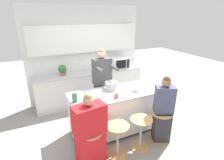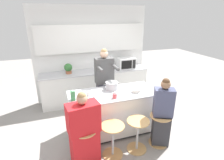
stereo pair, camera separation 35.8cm
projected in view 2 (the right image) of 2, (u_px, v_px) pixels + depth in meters
name	position (u px, v px, depth m)	size (l,w,h in m)	color
ground_plane	(113.00, 130.00, 3.93)	(16.00, 16.00, 0.00)	gray
wall_back	(92.00, 48.00, 5.06)	(3.31, 0.22, 2.70)	white
back_counter	(96.00, 86.00, 5.18)	(3.07, 0.61, 0.93)	white
kitchen_island	(113.00, 112.00, 3.76)	(1.83, 0.80, 0.94)	black
bar_stool_leftmost	(85.00, 143.00, 3.00)	(0.42, 0.42, 0.64)	tan
bar_stool_center_left	(113.00, 138.00, 3.12)	(0.42, 0.42, 0.64)	tan
bar_stool_center_right	(138.00, 133.00, 3.26)	(0.42, 0.42, 0.64)	tan
bar_stool_rightmost	(160.00, 127.00, 3.42)	(0.42, 0.42, 0.64)	tan
person_cooking	(105.00, 85.00, 4.16)	(0.43, 0.56, 1.74)	#383842
person_wrapped_blanket	(84.00, 132.00, 2.89)	(0.55, 0.36, 1.35)	red
person_seated_near	(162.00, 115.00, 3.34)	(0.42, 0.38, 1.39)	#333338
cooking_pot	(112.00, 86.00, 3.73)	(0.36, 0.27, 0.17)	#B7BABC
fruit_bowl	(136.00, 90.00, 3.62)	(0.17, 0.17, 0.07)	silver
coffee_cup_near	(115.00, 96.00, 3.35)	(0.12, 0.09, 0.09)	#DB4C51
coffee_cup_far	(89.00, 94.00, 3.43)	(0.11, 0.08, 0.10)	white
juice_carton	(73.00, 95.00, 3.26)	(0.08, 0.08, 0.20)	#38844C
microwave	(126.00, 63.00, 5.21)	(0.52, 0.36, 0.32)	white
potted_plant	(68.00, 68.00, 4.74)	(0.22, 0.22, 0.28)	#A86042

